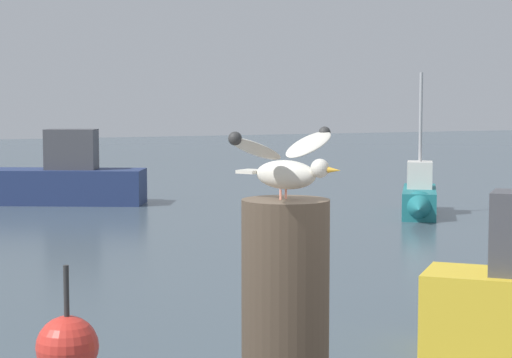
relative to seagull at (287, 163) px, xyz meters
The scene contains 3 objects.
seagull is the anchor object (origin of this frame).
boat_navy 22.01m from the seagull, 81.26° to the left, with size 5.39×3.53×2.04m.
boat_teal 19.05m from the seagull, 54.49° to the left, with size 2.44×3.10×3.39m.
Camera 1 is at (-1.64, -3.22, 2.81)m, focal length 64.91 mm.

